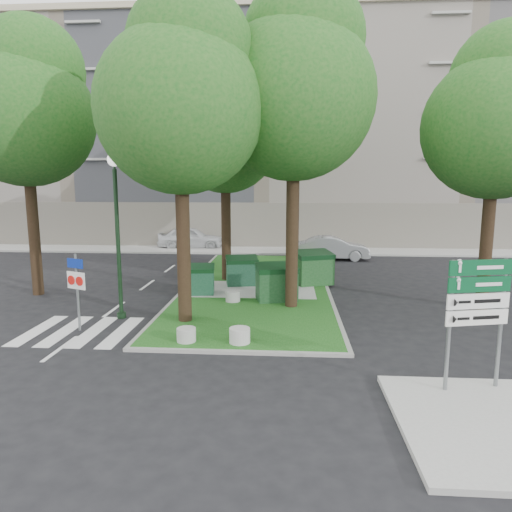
# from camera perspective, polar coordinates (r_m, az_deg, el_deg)

# --- Properties ---
(ground) EXTENTS (120.00, 120.00, 0.00)m
(ground) POSITION_cam_1_polar(r_m,az_deg,el_deg) (12.83, -4.64, -11.94)
(ground) COLOR black
(ground) RESTS_ON ground
(median_island) EXTENTS (6.00, 16.00, 0.12)m
(median_island) POSITION_cam_1_polar(r_m,az_deg,el_deg) (20.39, 0.12, -3.70)
(median_island) COLOR #164914
(median_island) RESTS_ON ground
(median_kerb) EXTENTS (6.30, 16.30, 0.10)m
(median_kerb) POSITION_cam_1_polar(r_m,az_deg,el_deg) (20.39, 0.12, -3.73)
(median_kerb) COLOR gray
(median_kerb) RESTS_ON ground
(building_sidewalk) EXTENTS (42.00, 3.00, 0.12)m
(building_sidewalk) POSITION_cam_1_polar(r_m,az_deg,el_deg) (30.72, 0.53, 0.70)
(building_sidewalk) COLOR #999993
(building_sidewalk) RESTS_ON ground
(zebra_crossing) EXTENTS (5.00, 3.00, 0.01)m
(zebra_crossing) POSITION_cam_1_polar(r_m,az_deg,el_deg) (15.18, -18.08, -8.97)
(zebra_crossing) COLOR silver
(zebra_crossing) RESTS_ON ground
(apartment_building) EXTENTS (41.00, 12.00, 16.00)m
(apartment_building) POSITION_cam_1_polar(r_m,az_deg,el_deg) (38.02, 1.26, 14.34)
(apartment_building) COLOR tan
(apartment_building) RESTS_ON ground
(tree_median_near_left) EXTENTS (5.20, 5.20, 10.53)m
(tree_median_near_left) POSITION_cam_1_polar(r_m,az_deg,el_deg) (14.99, -9.14, 19.46)
(tree_median_near_left) COLOR black
(tree_median_near_left) RESTS_ON ground
(tree_median_near_right) EXTENTS (5.60, 5.60, 11.46)m
(tree_median_near_right) POSITION_cam_1_polar(r_m,az_deg,el_deg) (16.72, 5.09, 20.78)
(tree_median_near_right) COLOR black
(tree_median_near_right) RESTS_ON ground
(tree_median_mid) EXTENTS (4.80, 4.80, 9.99)m
(tree_median_mid) POSITION_cam_1_polar(r_m,az_deg,el_deg) (21.20, -3.62, 15.59)
(tree_median_mid) COLOR black
(tree_median_mid) RESTS_ON ground
(tree_median_far) EXTENTS (5.80, 5.80, 11.93)m
(tree_median_far) POSITION_cam_1_polar(r_m,az_deg,el_deg) (24.17, 5.27, 17.99)
(tree_median_far) COLOR black
(tree_median_far) RESTS_ON ground
(tree_street_left) EXTENTS (5.40, 5.40, 11.00)m
(tree_street_left) POSITION_cam_1_polar(r_m,az_deg,el_deg) (20.84, -26.73, 16.63)
(tree_street_left) COLOR black
(tree_street_left) RESTS_ON ground
(tree_street_right) EXTENTS (5.00, 5.00, 10.06)m
(tree_street_right) POSITION_cam_1_polar(r_m,az_deg,el_deg) (18.52, 28.10, 15.49)
(tree_street_right) COLOR black
(tree_street_right) RESTS_ON ground
(dumpster_a) EXTENTS (1.40, 1.06, 1.21)m
(dumpster_a) POSITION_cam_1_polar(r_m,az_deg,el_deg) (18.69, -7.22, -2.97)
(dumpster_a) COLOR #103C26
(dumpster_a) RESTS_ON median_island
(dumpster_b) EXTENTS (1.55, 1.22, 1.29)m
(dumpster_b) POSITION_cam_1_polar(r_m,az_deg,el_deg) (20.17, -1.78, -1.88)
(dumpster_b) COLOR #113D26
(dumpster_b) RESTS_ON median_island
(dumpster_c) EXTENTS (1.75, 1.40, 1.44)m
(dumpster_c) POSITION_cam_1_polar(r_m,az_deg,el_deg) (17.59, 2.59, -3.32)
(dumpster_c) COLOR #103817
(dumpster_c) RESTS_ON median_island
(dumpster_d) EXTENTS (1.93, 1.66, 1.52)m
(dumpster_d) POSITION_cam_1_polar(r_m,az_deg,el_deg) (20.47, 7.18, -1.48)
(dumpster_d) COLOR #144317
(dumpster_d) RESTS_ON median_island
(bollard_left) EXTENTS (0.55, 0.55, 0.39)m
(bollard_left) POSITION_cam_1_polar(r_m,az_deg,el_deg) (13.37, -8.70, -9.70)
(bollard_left) COLOR #A5A5A0
(bollard_left) RESTS_ON median_island
(bollard_right) EXTENTS (0.59, 0.59, 0.42)m
(bollard_right) POSITION_cam_1_polar(r_m,az_deg,el_deg) (13.12, -2.06, -9.88)
(bollard_right) COLOR #B1AFAB
(bollard_right) RESTS_ON median_island
(bollard_mid) EXTENTS (0.56, 0.56, 0.40)m
(bollard_mid) POSITION_cam_1_polar(r_m,az_deg,el_deg) (17.49, -2.91, -5.03)
(bollard_mid) COLOR #999894
(bollard_mid) RESTS_ON median_island
(litter_bin) EXTENTS (0.36, 0.36, 0.64)m
(litter_bin) POSITION_cam_1_polar(r_m,az_deg,el_deg) (23.72, 7.22, -1.00)
(litter_bin) COLOR yellow
(litter_bin) RESTS_ON median_island
(street_lamp) EXTENTS (0.44, 0.44, 5.57)m
(street_lamp) POSITION_cam_1_polar(r_m,az_deg,el_deg) (15.90, -17.01, 4.78)
(street_lamp) COLOR black
(street_lamp) RESTS_ON ground
(traffic_sign_pole) EXTENTS (0.69, 0.32, 2.45)m
(traffic_sign_pole) POSITION_cam_1_polar(r_m,az_deg,el_deg) (15.21, -21.48, -3.01)
(traffic_sign_pole) COLOR slate
(traffic_sign_pole) RESTS_ON ground
(directional_sign) EXTENTS (1.42, 0.38, 2.89)m
(directional_sign) POSITION_cam_1_polar(r_m,az_deg,el_deg) (10.95, 25.90, -5.40)
(directional_sign) COLOR slate
(directional_sign) RESTS_ON sidewalk_corner
(car_white) EXTENTS (4.63, 2.05, 1.55)m
(car_white) POSITION_cam_1_polar(r_m,az_deg,el_deg) (32.28, -8.14, 2.30)
(car_white) COLOR silver
(car_white) RESTS_ON ground
(car_silver) EXTENTS (4.30, 1.52, 1.41)m
(car_silver) POSITION_cam_1_polar(r_m,az_deg,el_deg) (27.74, 9.57, 0.99)
(car_silver) COLOR gray
(car_silver) RESTS_ON ground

